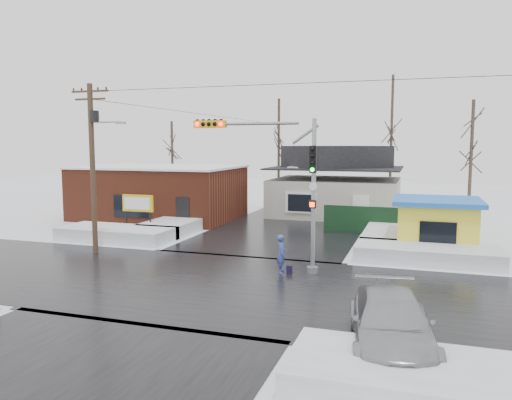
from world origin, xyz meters
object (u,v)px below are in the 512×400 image
(utility_pole, at_px, (93,158))
(marquee_sign, at_px, (138,204))
(traffic_signal, at_px, (280,173))
(pedestrian, at_px, (282,254))
(kiosk, at_px, (437,224))
(car, at_px, (391,324))

(utility_pole, relative_size, marquee_sign, 3.53)
(traffic_signal, bearing_deg, marquee_sign, 150.28)
(utility_pole, bearing_deg, pedestrian, -4.92)
(marquee_sign, height_order, pedestrian, marquee_sign)
(pedestrian, bearing_deg, utility_pole, 75.63)
(traffic_signal, xyz_separation_m, utility_pole, (-10.36, 0.53, 0.57))
(traffic_signal, relative_size, marquee_sign, 2.75)
(kiosk, relative_size, car, 0.83)
(pedestrian, bearing_deg, car, -154.21)
(car, bearing_deg, utility_pole, 143.86)
(marquee_sign, height_order, kiosk, kiosk)
(car, bearing_deg, kiosk, 75.25)
(pedestrian, bearing_deg, kiosk, -52.26)
(marquee_sign, xyz_separation_m, pedestrian, (11.64, -6.90, -1.04))
(pedestrian, bearing_deg, marquee_sign, 49.89)
(utility_pole, relative_size, pedestrian, 5.11)
(utility_pole, bearing_deg, car, -27.72)
(kiosk, xyz_separation_m, pedestrian, (-6.86, -7.40, -0.58))
(utility_pole, xyz_separation_m, marquee_sign, (-1.07, 5.99, -3.19))
(car, bearing_deg, traffic_signal, 116.54)
(marquee_sign, relative_size, pedestrian, 1.45)
(utility_pole, bearing_deg, marquee_sign, 100.13)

